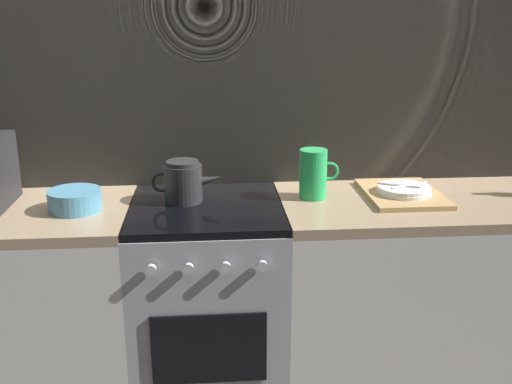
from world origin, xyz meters
TOP-DOWN VIEW (x-y plane):
  - back_wall at (0.00, 0.32)m, footprint 3.60×0.05m
  - stove_unit at (-0.00, -0.00)m, footprint 0.60×0.63m
  - counter_right at (0.90, 0.00)m, footprint 1.20×0.60m
  - kettle at (-0.09, 0.06)m, footprint 0.28×0.15m
  - mixing_bowl at (-0.50, -0.01)m, footprint 0.20×0.20m
  - pitcher at (0.43, 0.06)m, footprint 0.16×0.11m
  - dish_pile at (0.80, 0.05)m, footprint 0.30×0.40m

SIDE VIEW (x-z plane):
  - stove_unit at x=0.00m, z-range 0.00..0.90m
  - counter_right at x=0.90m, z-range 0.00..0.90m
  - dish_pile at x=0.80m, z-range 0.89..0.95m
  - mixing_bowl at x=-0.50m, z-range 0.90..0.98m
  - kettle at x=-0.09m, z-range 0.90..1.06m
  - pitcher at x=0.43m, z-range 0.90..1.10m
  - back_wall at x=0.00m, z-range 0.00..2.40m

